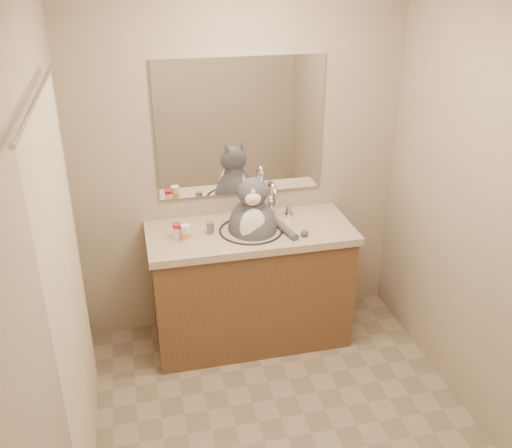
{
  "coord_description": "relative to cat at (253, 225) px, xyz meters",
  "views": [
    {
      "loc": [
        -0.72,
        -2.27,
        2.49
      ],
      "look_at": [
        -0.04,
        0.65,
        1.04
      ],
      "focal_mm": 40.0,
      "sensor_mm": 36.0,
      "label": 1
    }
  ],
  "objects": [
    {
      "name": "room",
      "position": [
        -0.01,
        -0.94,
        0.31
      ],
      "size": [
        2.22,
        2.52,
        2.42
      ],
      "color": "gray",
      "rests_on": "ground"
    },
    {
      "name": "vanity",
      "position": [
        -0.01,
        0.02,
        -0.45
      ],
      "size": [
        1.34,
        0.59,
        1.12
      ],
      "color": "brown",
      "rests_on": "ground"
    },
    {
      "name": "mirror",
      "position": [
        -0.01,
        0.29,
        0.56
      ],
      "size": [
        1.1,
        0.02,
        0.9
      ],
      "primitive_type": "cube",
      "color": "white",
      "rests_on": "room"
    },
    {
      "name": "shower_curtain",
      "position": [
        -1.06,
        -0.84,
        0.14
      ],
      "size": [
        0.02,
        1.3,
        1.93
      ],
      "color": "beige",
      "rests_on": "ground"
    },
    {
      "name": "cat",
      "position": [
        0.0,
        0.0,
        0.0
      ],
      "size": [
        0.44,
        0.42,
        0.63
      ],
      "rotation": [
        0.0,
        0.0,
        -0.19
      ],
      "color": "#4C4C51",
      "rests_on": "vanity"
    },
    {
      "name": "pill_bottle_redcap",
      "position": [
        -0.48,
        -0.0,
        0.01
      ],
      "size": [
        0.07,
        0.07,
        0.1
      ],
      "rotation": [
        0.0,
        0.0,
        -0.22
      ],
      "color": "white",
      "rests_on": "vanity"
    },
    {
      "name": "pill_bottle_orange",
      "position": [
        -0.44,
        -0.04,
        0.01
      ],
      "size": [
        0.07,
        0.07,
        0.11
      ],
      "rotation": [
        0.0,
        0.0,
        -0.13
      ],
      "color": "white",
      "rests_on": "vanity"
    },
    {
      "name": "grey_canister",
      "position": [
        -0.27,
        0.03,
        -0.0
      ],
      "size": [
        0.06,
        0.06,
        0.08
      ],
      "rotation": [
        0.0,
        0.0,
        -0.21
      ],
      "color": "slate",
      "rests_on": "vanity"
    }
  ]
}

